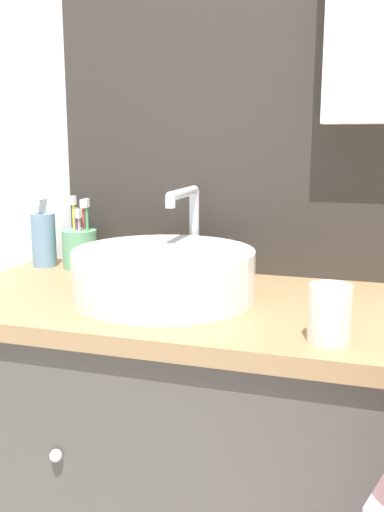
{
  "coord_description": "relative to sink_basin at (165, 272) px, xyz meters",
  "views": [
    {
      "loc": [
        0.25,
        -0.77,
        1.22
      ],
      "look_at": [
        -0.08,
        0.28,
        0.99
      ],
      "focal_mm": 40.0,
      "sensor_mm": 36.0,
      "label": 1
    }
  ],
  "objects": [
    {
      "name": "wall_back",
      "position": [
        0.16,
        0.31,
        0.32
      ],
      "size": [
        3.2,
        0.18,
        2.5
      ],
      "color": "silver",
      "rests_on": "ground_plane"
    },
    {
      "name": "vanity_counter",
      "position": [
        0.15,
        0.02,
        -0.5
      ],
      "size": [
        1.25,
        0.54,
        0.89
      ],
      "color": "#4C4742",
      "rests_on": "ground_plane"
    },
    {
      "name": "sink_basin",
      "position": [
        0.0,
        0.0,
        0.0
      ],
      "size": [
        0.38,
        0.43,
        0.22
      ],
      "color": "white",
      "rests_on": "vanity_counter"
    },
    {
      "name": "toothbrush_holder",
      "position": [
        -0.3,
        0.2,
        -0.0
      ],
      "size": [
        0.09,
        0.09,
        0.19
      ],
      "color": "#66B27F",
      "rests_on": "vanity_counter"
    },
    {
      "name": "soap_dispenser",
      "position": [
        -0.4,
        0.19,
        0.02
      ],
      "size": [
        0.06,
        0.06,
        0.18
      ],
      "color": "#6B93B2",
      "rests_on": "vanity_counter"
    },
    {
      "name": "drinking_cup",
      "position": [
        0.35,
        -0.17,
        -0.01
      ],
      "size": [
        0.07,
        0.07,
        0.1
      ],
      "primitive_type": "cylinder",
      "color": "silver",
      "rests_on": "vanity_counter"
    }
  ]
}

